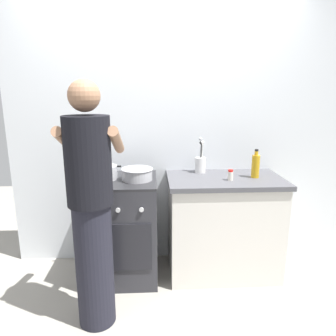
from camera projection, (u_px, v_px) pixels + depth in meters
The scene contains 10 objects.
ground at pixel (163, 281), 2.73m from camera, with size 6.00×6.00×0.00m, color gray.
back_wall at pixel (182, 133), 2.93m from camera, with size 3.20×0.10×2.50m.
countertop at pixel (223, 225), 2.79m from camera, with size 1.00×0.60×0.90m.
stove_range at pixel (123, 228), 2.75m from camera, with size 0.60×0.62×0.90m.
pot at pixel (104, 172), 2.64m from camera, with size 0.28×0.22×0.11m.
mixing_bowl at pixel (137, 174), 2.61m from camera, with size 0.27×0.27×0.10m.
utensil_crock at pixel (200, 163), 2.85m from camera, with size 0.10×0.10×0.33m.
spice_bottle at pixel (230, 175), 2.60m from camera, with size 0.04×0.04×0.09m.
oil_bottle at pixel (256, 166), 2.67m from camera, with size 0.07×0.07×0.25m.
person at pixel (91, 209), 2.07m from camera, with size 0.41×0.50×1.70m.
Camera 1 is at (-0.09, -2.41, 1.62)m, focal length 33.14 mm.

